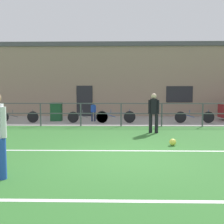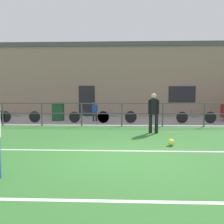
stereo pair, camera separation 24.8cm
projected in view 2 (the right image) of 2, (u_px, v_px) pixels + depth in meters
ground at (121, 158)px, 6.77m from camera, size 60.00×44.00×0.04m
field_line_touchline at (121, 151)px, 7.52m from camera, size 36.00×0.11×0.00m
field_line_hash at (120, 201)px, 4.08m from camera, size 36.00×0.11×0.00m
pavement_strip at (122, 120)px, 15.23m from camera, size 48.00×5.00×0.02m
perimeter_fence at (122, 111)px, 12.68m from camera, size 36.07×0.07×1.15m
clubhouse_facade at (122, 80)px, 18.71m from camera, size 28.00×2.56×5.06m
player_goalkeeper at (154, 111)px, 10.62m from camera, size 0.44×0.29×1.65m
soccer_ball_spare at (171, 142)px, 8.20m from camera, size 0.22×0.22×0.22m
spectator_child at (95, 110)px, 14.65m from camera, size 0.30×0.19×1.09m
bicycle_parked_0 at (117, 117)px, 13.92m from camera, size 2.13×0.04×0.74m
bicycle_parked_1 at (89, 117)px, 13.99m from camera, size 2.19×0.04×0.71m
bicycle_parked_2 at (20, 116)px, 14.15m from camera, size 2.25×0.04×0.72m
bicycle_parked_4 at (196, 117)px, 13.74m from camera, size 2.12×0.04×0.72m
trash_bin_0 at (58, 112)px, 14.96m from camera, size 0.64×0.54×1.05m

